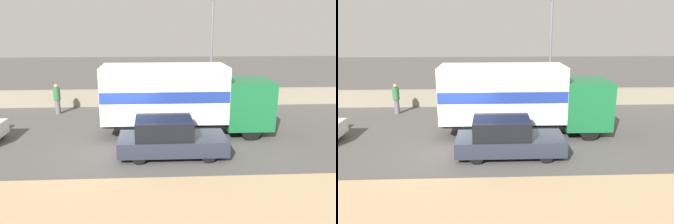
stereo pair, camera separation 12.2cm
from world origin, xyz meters
The scene contains 7 objects.
ground_plane centered at (0.00, 0.00, 0.00)m, with size 80.00×80.00×0.00m, color #514F4C.
dirt_shoulder_foreground centered at (0.00, -5.09, 0.02)m, with size 60.00×4.41×0.04m.
stone_wall_backdrop centered at (0.00, 7.65, 0.55)m, with size 60.00×0.35×1.10m.
street_lamp centered at (4.87, 7.16, 3.97)m, with size 0.56×0.28×6.84m.
box_truck centered at (2.51, 1.82, 1.89)m, with size 7.98×2.33×3.38m.
car_hatchback centered at (1.78, -0.82, 0.76)m, with size 4.37×1.84×1.58m.
pedestrian centered at (-4.52, 5.90, 0.94)m, with size 0.40×0.40×1.82m.
Camera 2 is at (1.18, -13.37, 5.27)m, focal length 35.00 mm.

